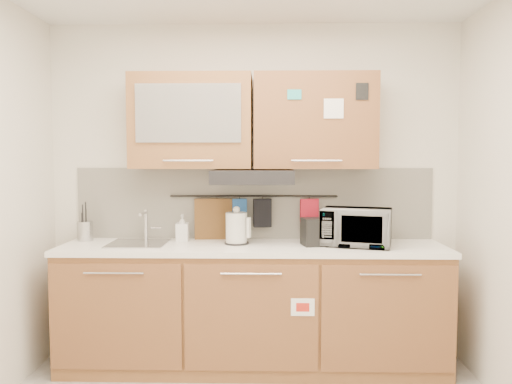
{
  "coord_description": "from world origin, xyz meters",
  "views": [
    {
      "loc": [
        0.11,
        -2.44,
        1.56
      ],
      "look_at": [
        0.03,
        1.05,
        1.32
      ],
      "focal_mm": 35.0,
      "sensor_mm": 36.0,
      "label": 1
    }
  ],
  "objects": [
    {
      "name": "wall_back",
      "position": [
        0.0,
        1.5,
        1.3
      ],
      "size": [
        3.2,
        0.0,
        3.2
      ],
      "primitive_type": "plane",
      "rotation": [
        1.57,
        0.0,
        0.0
      ],
      "color": "silver",
      "rests_on": "ground"
    },
    {
      "name": "base_cabinet",
      "position": [
        0.0,
        1.19,
        0.41
      ],
      "size": [
        2.8,
        0.64,
        0.88
      ],
      "color": "#976335",
      "rests_on": "floor"
    },
    {
      "name": "countertop",
      "position": [
        0.0,
        1.19,
        0.9
      ],
      "size": [
        2.82,
        0.62,
        0.04
      ],
      "primitive_type": "cube",
      "color": "white",
      "rests_on": "base_cabinet"
    },
    {
      "name": "backsplash",
      "position": [
        0.0,
        1.49,
        1.2
      ],
      "size": [
        2.8,
        0.02,
        0.56
      ],
      "primitive_type": "cube",
      "color": "silver",
      "rests_on": "countertop"
    },
    {
      "name": "upper_cabinets",
      "position": [
        -0.0,
        1.32,
        1.83
      ],
      "size": [
        1.82,
        0.37,
        0.7
      ],
      "color": "#976335",
      "rests_on": "wall_back"
    },
    {
      "name": "range_hood",
      "position": [
        0.0,
        1.25,
        1.42
      ],
      "size": [
        0.6,
        0.46,
        0.1
      ],
      "primitive_type": "cube",
      "color": "black",
      "rests_on": "upper_cabinets"
    },
    {
      "name": "sink",
      "position": [
        -0.85,
        1.21,
        0.92
      ],
      "size": [
        0.42,
        0.4,
        0.26
      ],
      "color": "silver",
      "rests_on": "countertop"
    },
    {
      "name": "utensil_rail",
      "position": [
        0.0,
        1.45,
        1.26
      ],
      "size": [
        1.3,
        0.02,
        0.02
      ],
      "primitive_type": "cylinder",
      "rotation": [
        0.0,
        1.57,
        0.0
      ],
      "color": "black",
      "rests_on": "backsplash"
    },
    {
      "name": "utensil_crock",
      "position": [
        -1.3,
        1.34,
        1.0
      ],
      "size": [
        0.14,
        0.14,
        0.3
      ],
      "rotation": [
        0.0,
        0.0,
        -0.23
      ],
      "color": "#B2B3B7",
      "rests_on": "countertop"
    },
    {
      "name": "kettle",
      "position": [
        -0.12,
        1.23,
        1.03
      ],
      "size": [
        0.21,
        0.21,
        0.28
      ],
      "rotation": [
        0.0,
        0.0,
        -0.41
      ],
      "color": "silver",
      "rests_on": "countertop"
    },
    {
      "name": "toaster",
      "position": [
        0.5,
        1.19,
        1.02
      ],
      "size": [
        0.29,
        0.21,
        0.2
      ],
      "rotation": [
        0.0,
        0.0,
        0.22
      ],
      "color": "black",
      "rests_on": "countertop"
    },
    {
      "name": "microwave",
      "position": [
        0.76,
        1.18,
        1.06
      ],
      "size": [
        0.56,
        0.45,
        0.27
      ],
      "primitive_type": "imported",
      "rotation": [
        0.0,
        0.0,
        -0.27
      ],
      "color": "#999999",
      "rests_on": "countertop"
    },
    {
      "name": "soap_bottle",
      "position": [
        -0.54,
        1.34,
        1.02
      ],
      "size": [
        0.1,
        0.1,
        0.21
      ],
      "primitive_type": "imported",
      "rotation": [
        0.0,
        0.0,
        0.03
      ],
      "color": "#999999",
      "rests_on": "countertop"
    },
    {
      "name": "cutting_board",
      "position": [
        -0.29,
        1.44,
        1.03
      ],
      "size": [
        0.35,
        0.05,
        0.43
      ],
      "primitive_type": "cube",
      "rotation": [
        0.0,
        0.0,
        0.08
      ],
      "color": "brown",
      "rests_on": "utensil_rail"
    },
    {
      "name": "oven_mitt",
      "position": [
        -0.11,
        1.44,
        1.15
      ],
      "size": [
        0.11,
        0.05,
        0.19
      ],
      "primitive_type": "cube",
      "rotation": [
        0.0,
        0.0,
        0.21
      ],
      "color": "#21519B",
      "rests_on": "utensil_rail"
    },
    {
      "name": "dark_pouch",
      "position": [
        0.07,
        1.44,
        1.13
      ],
      "size": [
        0.15,
        0.07,
        0.22
      ],
      "primitive_type": "cube",
      "rotation": [
        0.0,
        0.0,
        0.19
      ],
      "color": "black",
      "rests_on": "utensil_rail"
    },
    {
      "name": "pot_holder",
      "position": [
        0.44,
        1.44,
        1.15
      ],
      "size": [
        0.15,
        0.05,
        0.18
      ],
      "primitive_type": "cube",
      "rotation": [
        0.0,
        0.0,
        0.22
      ],
      "color": "red",
      "rests_on": "utensil_rail"
    }
  ]
}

